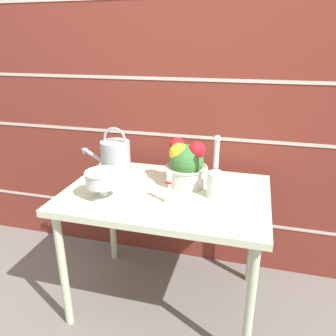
# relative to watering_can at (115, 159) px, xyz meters

# --- Properties ---
(ground_plane) EXTENTS (12.00, 12.00, 0.00)m
(ground_plane) POSITION_rel_watering_can_xyz_m (0.34, -0.11, -0.86)
(ground_plane) COLOR slate
(brick_wall) EXTENTS (3.60, 0.08, 2.20)m
(brick_wall) POSITION_rel_watering_can_xyz_m (0.34, 0.40, 0.24)
(brick_wall) COLOR maroon
(brick_wall) RESTS_ON ground_plane
(patio_table) EXTENTS (1.09, 0.75, 0.74)m
(patio_table) POSITION_rel_watering_can_xyz_m (0.34, -0.11, -0.19)
(patio_table) COLOR beige
(patio_table) RESTS_ON ground_plane
(watering_can) EXTENTS (0.32, 0.17, 0.31)m
(watering_can) POSITION_rel_watering_can_xyz_m (0.00, 0.00, 0.00)
(watering_can) COLOR #9EA3A8
(watering_can) RESTS_ON patio_table
(crystal_pedestal_bowl) EXTENTS (0.18, 0.18, 0.15)m
(crystal_pedestal_bowl) POSITION_rel_watering_can_xyz_m (0.05, -0.27, -0.02)
(crystal_pedestal_bowl) COLOR silver
(crystal_pedestal_bowl) RESTS_ON patio_table
(flower_planter) EXTENTS (0.24, 0.24, 0.26)m
(flower_planter) POSITION_rel_watering_can_xyz_m (0.42, 0.01, 0.00)
(flower_planter) COLOR beige
(flower_planter) RESTS_ON patio_table
(glass_decanter) EXTENTS (0.08, 0.08, 0.33)m
(glass_decanter) POSITION_rel_watering_can_xyz_m (0.60, -0.12, -0.01)
(glass_decanter) COLOR silver
(glass_decanter) RESTS_ON patio_table
(figurine_vase) EXTENTS (0.06, 0.06, 0.17)m
(figurine_vase) POSITION_rel_watering_can_xyz_m (0.39, -0.24, -0.05)
(figurine_vase) COLOR white
(figurine_vase) RESTS_ON patio_table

